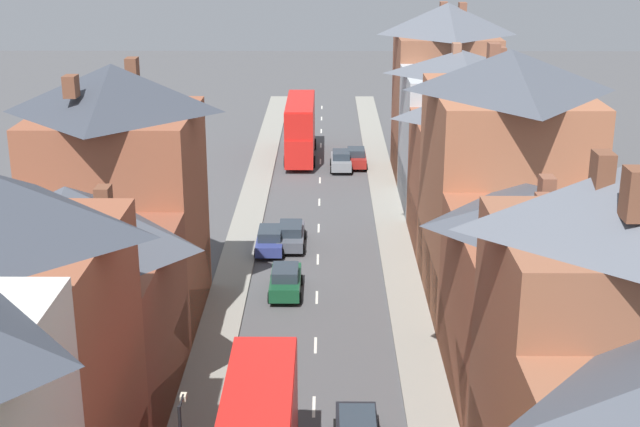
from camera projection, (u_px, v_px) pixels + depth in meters
pavement_left at (241, 247)px, 58.43m from camera, size 2.20×104.00×0.14m
pavement_right at (396, 247)px, 58.36m from camera, size 2.20×104.00×0.14m
centre_line_dashes at (318, 259)px, 56.52m from camera, size 0.14×97.80×0.01m
terrace_row_right at (525, 233)px, 43.08m from camera, size 8.00×73.28×14.30m
double_decker_bus_mid_street at (300, 128)px, 79.51m from camera, size 2.74×10.80×5.30m
car_near_blue at (270, 239)px, 57.72m from camera, size 1.90×4.46×1.58m
car_parked_right_a at (291, 235)px, 58.55m from camera, size 1.90×4.58×1.60m
car_mid_black at (356, 158)px, 77.25m from camera, size 1.90×3.91×1.70m
car_parked_left_b at (286, 280)px, 51.05m from camera, size 1.90×4.22×1.70m
car_far_grey at (341, 160)px, 76.44m from camera, size 1.90×4.25×1.68m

